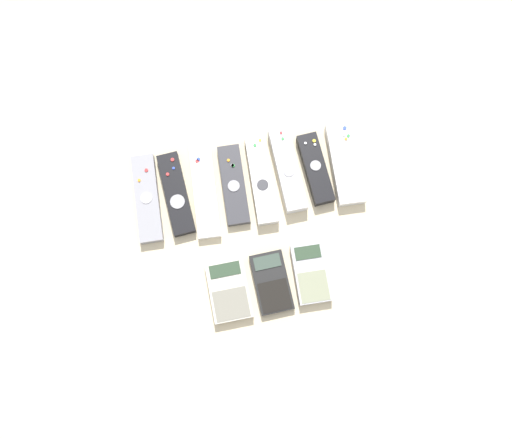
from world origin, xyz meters
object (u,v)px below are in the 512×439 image
Objects in this scene: remote_3 at (234,185)px; calculator_0 at (229,290)px; remote_6 at (315,169)px; calculator_1 at (272,282)px; remote_2 at (205,189)px; remote_5 at (288,169)px; calculator_2 at (311,273)px; remote_4 at (261,179)px; remote_7 at (345,164)px; remote_1 at (176,194)px; remote_0 at (147,198)px.

calculator_0 is (-0.05, -0.22, 0.00)m from remote_3.
calculator_1 is (-0.14, -0.22, -0.00)m from remote_6.
remote_5 is (0.18, 0.01, 0.01)m from remote_2.
calculator_2 is at bearing -90.82° from remote_5.
remote_4 is 0.06m from remote_5.
remote_6 is (0.06, -0.01, -0.00)m from remote_5.
remote_3 is at bearing -176.83° from remote_7.
calculator_2 is at bearing -58.27° from remote_3.
remote_4 is 1.05× the size of remote_5.
calculator_1 is (0.16, -0.22, -0.00)m from remote_1.
remote_4 is at bearing 2.43° from remote_3.
remote_2 is at bearing -178.95° from remote_5.
calculator_0 is 0.98× the size of calculator_2.
remote_3 is 0.89× the size of remote_4.
remote_1 reaches higher than remote_2.
remote_6 and remote_7 have the same top height.
calculator_0 is at bearing -127.73° from remote_5.
remote_4 is at bearing 107.97° from calculator_2.
remote_0 is at bearing 176.43° from remote_6.
calculator_1 is at bearing -42.90° from remote_0.
remote_4 is (0.18, -0.00, 0.00)m from remote_1.
remote_4 is 1.58× the size of calculator_1.
remote_7 is (0.24, -0.00, 0.00)m from remote_3.
remote_1 is 0.84× the size of remote_2.
calculator_1 is at bearing -0.38° from calculator_0.
remote_5 is at bearing 53.22° from calculator_0.
remote_2 is at bearing 1.17° from remote_0.
remote_3 is at bearing 76.85° from calculator_0.
remote_1 is 0.33m from calculator_2.
remote_5 is 1.49× the size of calculator_2.
remote_0 is at bearing -177.52° from remote_7.
remote_2 is 0.06m from remote_3.
remote_7 is 1.47× the size of calculator_1.
remote_5 reaches higher than remote_6.
remote_6 is (0.36, -0.01, 0.00)m from remote_0.
remote_3 is 1.44× the size of calculator_0.
calculator_1 is at bearing -110.67° from remote_5.
remote_6 is 0.86× the size of remote_7.
calculator_2 is at bearing -46.35° from remote_2.
remote_6 is (0.12, 0.00, -0.00)m from remote_4.
remote_3 is 1.41× the size of calculator_1.
remote_4 is 0.25m from calculator_0.
remote_3 reaches higher than calculator_1.
remote_4 is at bearing 0.92° from remote_0.
remote_5 is 0.29m from calculator_0.
remote_2 is 1.15× the size of remote_5.
calculator_1 is (-0.21, -0.22, -0.00)m from remote_7.
remote_0 is 0.25m from remote_4.
calculator_2 is (0.24, -0.22, -0.00)m from remote_1.
remote_5 is at bearing 69.21° from calculator_1.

